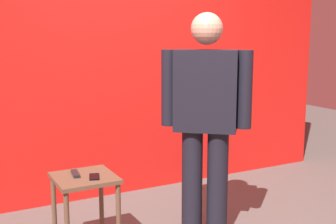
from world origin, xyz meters
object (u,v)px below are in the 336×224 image
at_px(standing_person, 206,116).
at_px(tv_remote, 75,174).
at_px(side_table, 85,191).
at_px(cell_phone, 94,177).

distance_m(standing_person, tv_remote, 1.08).
xyz_separation_m(standing_person, side_table, (-0.93, 0.18, -0.52)).
relative_size(cell_phone, tv_remote, 0.85).
distance_m(cell_phone, tv_remote, 0.16).
height_order(side_table, cell_phone, cell_phone).
bearing_deg(side_table, cell_phone, -49.41).
height_order(cell_phone, tv_remote, tv_remote).
xyz_separation_m(side_table, tv_remote, (-0.05, 0.06, 0.13)).
height_order(side_table, tv_remote, tv_remote).
distance_m(side_table, tv_remote, 0.15).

